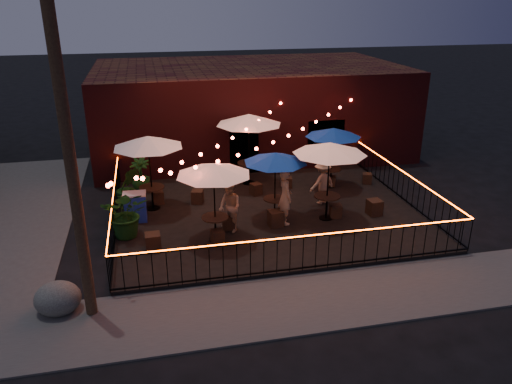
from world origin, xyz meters
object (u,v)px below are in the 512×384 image
at_px(cafe_table_1, 148,143).
at_px(cooler, 135,207).
at_px(boulder, 58,299).
at_px(cafe_table_2, 275,159).
at_px(cafe_table_3, 249,120).
at_px(cafe_table_5, 333,133).
at_px(cafe_table_0, 213,170).
at_px(cafe_table_4, 330,149).
at_px(utility_pole, 69,153).

distance_m(cafe_table_1, cooler, 2.14).
bearing_deg(cafe_table_1, boulder, -113.42).
bearing_deg(cafe_table_2, boulder, -148.88).
bearing_deg(cafe_table_3, boulder, -130.49).
distance_m(cafe_table_2, cooler, 4.81).
bearing_deg(cafe_table_5, cafe_table_3, 161.46).
height_order(cafe_table_0, cafe_table_5, cafe_table_0).
height_order(cafe_table_4, cooler, cafe_table_4).
bearing_deg(cafe_table_5, utility_pole, -142.52).
bearing_deg(cafe_table_4, utility_pole, -153.07).
bearing_deg(cafe_table_3, cafe_table_0, -113.68).
xyz_separation_m(cafe_table_4, cafe_table_5, (1.18, 2.76, -0.27)).
bearing_deg(utility_pole, cafe_table_1, 74.30).
xyz_separation_m(cafe_table_5, cooler, (-7.31, -1.58, -1.62)).
bearing_deg(cafe_table_4, cafe_table_3, 115.77).
relative_size(cafe_table_1, cafe_table_3, 1.10).
distance_m(cafe_table_3, cafe_table_5, 3.18).
height_order(cafe_table_3, cafe_table_4, cafe_table_3).
distance_m(cooler, boulder, 4.93).
bearing_deg(cafe_table_2, cafe_table_5, 39.93).
xyz_separation_m(cafe_table_2, cafe_table_5, (2.84, 2.38, 0.04)).
height_order(cafe_table_3, cooler, cafe_table_3).
bearing_deg(cooler, boulder, -109.68).
distance_m(utility_pole, cafe_table_5, 10.66).
xyz_separation_m(cafe_table_0, cafe_table_1, (-1.78, 2.79, 0.14)).
xyz_separation_m(cafe_table_5, boulder, (-9.11, -6.16, -1.88)).
xyz_separation_m(utility_pole, cafe_table_5, (8.34, 6.40, -1.74)).
bearing_deg(cafe_table_0, cafe_table_3, 66.32).
xyz_separation_m(cafe_table_1, cafe_table_3, (3.75, 1.71, 0.15)).
bearing_deg(cafe_table_1, cafe_table_0, -57.48).
height_order(cafe_table_5, boulder, cafe_table_5).
height_order(cafe_table_4, boulder, cafe_table_4).
relative_size(cafe_table_1, cafe_table_4, 0.98).
bearing_deg(boulder, cooler, 68.57).
bearing_deg(boulder, cafe_table_4, 23.23).
bearing_deg(cafe_table_4, cafe_table_2, 167.12).
height_order(cafe_table_0, cafe_table_2, cafe_table_0).
bearing_deg(cafe_table_3, cafe_table_4, -64.23).
xyz_separation_m(cafe_table_0, cooler, (-2.34, 1.92, -1.73)).
xyz_separation_m(utility_pole, cafe_table_3, (5.35, 7.40, -1.33)).
distance_m(cafe_table_1, cafe_table_5, 6.79).
distance_m(utility_pole, cafe_table_1, 6.09).
bearing_deg(utility_pole, cafe_table_2, 36.15).
xyz_separation_m(cafe_table_1, cafe_table_5, (6.74, 0.71, -0.26)).
relative_size(utility_pole, cooler, 8.24).
bearing_deg(cafe_table_5, cafe_table_2, -140.07).
distance_m(cafe_table_1, cafe_table_4, 5.93).
bearing_deg(boulder, cafe_table_2, 31.12).
xyz_separation_m(cafe_table_3, cooler, (-4.32, -2.58, -2.03)).
relative_size(utility_pole, cafe_table_4, 2.58).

